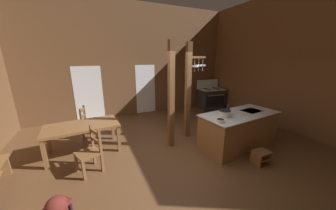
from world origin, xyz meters
The scene contains 16 objects.
ground_plane centered at (0.00, 0.00, -0.05)m, with size 8.97×8.05×0.10m, color brown.
wall_back centered at (0.00, 3.69, 2.21)m, with size 8.97×0.14×4.42m, color brown.
wall_right centered at (4.15, 0.00, 2.21)m, with size 0.14×8.05×4.42m, color brown.
glazed_door_back_left centered at (-1.84, 3.62, 1.02)m, with size 1.00×0.01×2.05m, color white.
glazed_panel_back_right centered at (0.41, 3.62, 1.02)m, with size 0.84×0.01×2.05m, color white.
kitchen_island centered at (1.74, -0.32, 0.47)m, with size 2.24×1.16×0.94m.
stove_range centered at (3.40, 2.94, 0.48)m, with size 1.21×0.91×1.32m.
support_post_with_pot_rack centered at (0.83, 0.78, 1.49)m, with size 0.61×0.25×2.77m.
support_post_center centered at (0.10, 0.45, 1.38)m, with size 0.14×0.14×2.77m.
step_stool centered at (1.61, -1.17, 0.18)m, with size 0.37×0.29×0.30m.
dining_table centered at (-2.06, 1.08, 0.65)m, with size 1.76×1.01×0.74m.
ladderback_chair_near_window centered at (-1.93, 2.01, 0.45)m, with size 0.53×0.53×0.95m.
ladderback_chair_by_post centered at (-1.92, 0.18, 0.45)m, with size 0.57×0.57×0.95m.
stockpot_on_counter centered at (1.18, -0.35, 1.02)m, with size 0.37×0.30×0.16m.
mixing_bowl_on_counter centered at (0.83, -0.60, 0.97)m, with size 0.19×0.19×0.07m.
bottle_tall_on_counter centered at (1.41, -0.23, 1.06)m, with size 0.08×0.08×0.31m.
Camera 1 is at (-1.78, -3.42, 2.36)m, focal length 18.35 mm.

